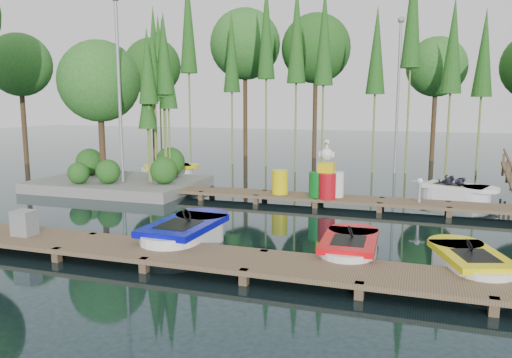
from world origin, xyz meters
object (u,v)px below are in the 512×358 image
(boat_yellow_far, at_px, (168,171))
(drum_cluster, at_px, (327,181))
(boat_blue, at_px, (185,235))
(yellow_barrel, at_px, (280,182))
(boat_red, at_px, (349,250))
(utility_cabinet, at_px, (24,223))
(island, at_px, (114,107))

(boat_yellow_far, relative_size, drum_cluster, 1.49)
(boat_blue, bearing_deg, yellow_barrel, 85.42)
(yellow_barrel, height_order, drum_cluster, drum_cluster)
(boat_red, relative_size, utility_cabinet, 4.28)
(utility_cabinet, height_order, drum_cluster, drum_cluster)
(boat_red, distance_m, drum_cluster, 5.67)
(boat_blue, xyz_separation_m, boat_yellow_far, (-5.64, 9.60, -0.01))
(boat_red, distance_m, utility_cabinet, 7.56)
(yellow_barrel, xyz_separation_m, drum_cluster, (1.62, -0.15, 0.15))
(island, xyz_separation_m, drum_cluster, (8.61, -0.94, -2.33))
(boat_yellow_far, bearing_deg, drum_cluster, -42.54)
(utility_cabinet, bearing_deg, boat_red, 10.90)
(island, distance_m, utility_cabinet, 8.65)
(island, bearing_deg, utility_cabinet, -70.77)
(boat_blue, height_order, utility_cabinet, boat_blue)
(utility_cabinet, bearing_deg, boat_yellow_far, 100.79)
(boat_red, bearing_deg, yellow_barrel, 117.31)
(island, xyz_separation_m, boat_blue, (6.30, -6.56, -2.90))
(boat_blue, xyz_separation_m, yellow_barrel, (0.69, 5.77, 0.42))
(boat_yellow_far, bearing_deg, boat_red, -60.73)
(utility_cabinet, bearing_deg, island, 109.23)
(boat_yellow_far, bearing_deg, utility_cabinet, -95.19)
(boat_red, relative_size, boat_yellow_far, 0.90)
(island, relative_size, utility_cabinet, 11.39)
(drum_cluster, bearing_deg, boat_blue, -112.37)
(boat_blue, distance_m, utility_cabinet, 3.80)
(yellow_barrel, bearing_deg, boat_blue, -96.83)
(boat_blue, relative_size, boat_yellow_far, 1.06)
(drum_cluster, bearing_deg, utility_cabinet, -130.70)
(boat_yellow_far, height_order, utility_cabinet, boat_yellow_far)
(island, bearing_deg, boat_blue, -46.18)
(boat_blue, height_order, boat_yellow_far, boat_yellow_far)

